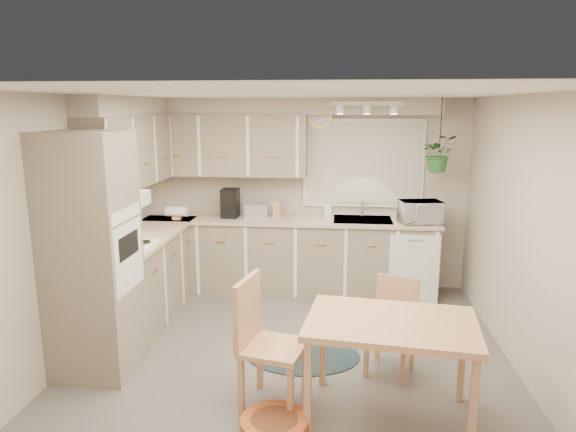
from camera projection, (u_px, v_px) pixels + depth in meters
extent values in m
plane|color=#625E56|center=(292.00, 358.00, 4.78)|extent=(4.20, 4.20, 0.00)
plane|color=white|center=(292.00, 93.00, 4.28)|extent=(4.20, 4.20, 0.00)
cube|color=#B2A693|center=(307.00, 194.00, 6.57)|extent=(4.00, 0.04, 2.40)
cube|color=#B2A693|center=(253.00, 336.00, 2.49)|extent=(4.00, 0.04, 2.40)
cube|color=#B2A693|center=(76.00, 228.00, 4.72)|extent=(0.04, 4.20, 2.40)
cube|color=#B2A693|center=(527.00, 238.00, 4.34)|extent=(0.04, 4.20, 2.40)
cube|color=gray|center=(147.00, 276.00, 5.70)|extent=(0.60, 1.85, 0.90)
cube|color=gray|center=(289.00, 256.00, 6.46)|extent=(3.60, 0.60, 0.90)
cube|color=beige|center=(146.00, 235.00, 5.60)|extent=(0.64, 1.89, 0.04)
cube|color=beige|center=(289.00, 220.00, 6.35)|extent=(3.64, 0.64, 0.04)
cube|color=gray|center=(92.00, 256.00, 4.36)|extent=(0.65, 0.65, 2.10)
cube|color=silver|center=(128.00, 257.00, 4.33)|extent=(0.02, 0.56, 0.58)
cube|color=gray|center=(133.00, 151.00, 5.55)|extent=(0.35, 2.00, 0.75)
cube|color=gray|center=(226.00, 145.00, 6.37)|extent=(2.00, 0.35, 0.75)
cube|color=#B2A693|center=(128.00, 106.00, 5.46)|extent=(0.30, 2.00, 0.20)
cube|color=#B2A693|center=(291.00, 106.00, 6.22)|extent=(3.60, 0.30, 0.20)
cube|color=silver|center=(125.00, 247.00, 5.04)|extent=(0.52, 0.58, 0.02)
cube|color=silver|center=(120.00, 201.00, 4.95)|extent=(0.40, 0.60, 0.14)
cube|color=silver|center=(363.00, 164.00, 6.39)|extent=(1.40, 0.02, 1.00)
cube|color=silver|center=(363.00, 163.00, 6.40)|extent=(1.50, 0.02, 1.10)
cube|color=#A2A5AA|center=(362.00, 223.00, 6.28)|extent=(0.70, 0.48, 0.10)
cube|color=silver|center=(414.00, 269.00, 6.01)|extent=(0.58, 0.02, 0.83)
cube|color=silver|center=(367.00, 103.00, 5.74)|extent=(0.80, 0.04, 0.04)
cylinder|color=gold|center=(320.00, 116.00, 6.33)|extent=(0.30, 0.03, 0.30)
cube|color=tan|center=(389.00, 369.00, 3.80)|extent=(1.31, 0.96, 0.77)
cube|color=tan|center=(274.00, 344.00, 3.92)|extent=(0.57, 0.57, 1.02)
cube|color=tan|center=(391.00, 328.00, 4.43)|extent=(0.51, 0.51, 0.83)
ellipsoid|color=black|center=(302.00, 354.00, 4.83)|extent=(1.09, 0.82, 0.01)
cylinder|color=#BA5E25|center=(274.00, 426.00, 3.66)|extent=(0.53, 0.53, 0.11)
imported|color=silver|center=(420.00, 209.00, 6.07)|extent=(0.52, 0.35, 0.32)
imported|color=silver|center=(327.00, 213.00, 6.45)|extent=(0.13, 0.21, 0.09)
imported|color=#266027|center=(439.00, 158.00, 5.93)|extent=(0.39, 0.43, 0.34)
cube|color=black|center=(230.00, 203.00, 6.39)|extent=(0.20, 0.25, 0.36)
cube|color=#A2A5AA|center=(255.00, 210.00, 6.40)|extent=(0.31, 0.22, 0.17)
cube|color=tan|center=(278.00, 209.00, 6.40)|extent=(0.11, 0.11, 0.22)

